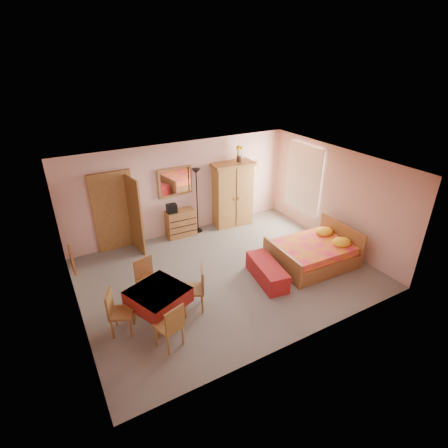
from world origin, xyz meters
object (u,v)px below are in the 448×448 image
chair_west (121,312)px  chair_east (193,289)px  sunflower_vase (239,154)px  stereo (172,209)px  floor_lamp (197,201)px  chair_north (150,281)px  wall_mirror (176,182)px  chest_of_drawers (181,223)px  dining_table (159,305)px  bed (312,248)px  bench (267,272)px  chair_south (169,325)px  wardrobe (232,194)px

chair_west → chair_east: chair_east is taller
sunflower_vase → chair_west: bearing=-145.6°
sunflower_vase → chair_east: sunflower_vase is taller
stereo → floor_lamp: 0.76m
chair_north → wall_mirror: bearing=-140.0°
chest_of_drawers → dining_table: 3.46m
bed → bench: 1.38m
chair_west → wall_mirror: bearing=166.4°
bed → bench: bearing=-176.2°
bed → chair_north: 3.94m
chair_west → chair_north: bearing=153.7°
floor_lamp → sunflower_vase: sunflower_vase is taller
bed → chair_south: (-4.02, -0.80, 0.01)m
chair_south → chair_north: size_ratio=0.95×
chair_north → bench: bearing=150.1°
bed → bench: size_ratio=1.45×
chair_east → floor_lamp: bearing=-3.9°
chair_west → chair_east: size_ratio=0.95×
wardrobe → chest_of_drawers: bearing=-177.2°
wardrobe → sunflower_vase: (0.20, 0.00, 1.18)m
wardrobe → sunflower_vase: bearing=6.3°
stereo → bed: stereo is taller
chair_south → chair_east: bearing=22.8°
floor_lamp → bed: size_ratio=0.99×
bed → chest_of_drawers: bearing=129.6°
chest_of_drawers → chair_south: (-1.81, -3.72, 0.07)m
bench → wardrobe: bearing=74.8°
wardrobe → dining_table: (-3.37, -2.93, -0.60)m
stereo → floor_lamp: bearing=0.0°
chest_of_drawers → stereo: stereo is taller
bench → dining_table: (-2.58, -0.05, 0.13)m
bed → floor_lamp: bearing=122.6°
dining_table → chair_north: (0.05, 0.65, 0.12)m
bed → dining_table: bearing=-176.4°
wall_mirror → chair_north: wall_mirror is taller
floor_lamp → dining_table: 3.79m
chest_of_drawers → dining_table: chest_of_drawers is taller
sunflower_vase → chair_south: sunflower_vase is taller
chest_of_drawers → floor_lamp: size_ratio=0.43×
sunflower_vase → chair_east: bearing=-134.0°
stereo → dining_table: (-1.49, -2.99, -0.54)m
bench → chair_west: chair_west is taller
chest_of_drawers → wall_mirror: size_ratio=0.79×
wardrobe → chair_north: (-3.32, -2.29, -0.48)m
wardrobe → chair_north: 4.06m
wall_mirror → dining_table: wall_mirror is taller
wardrobe → chair_south: wardrobe is taller
floor_lamp → wardrobe: wardrobe is taller
wall_mirror → bench: 3.53m
chair_east → stereo: bearing=8.7°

